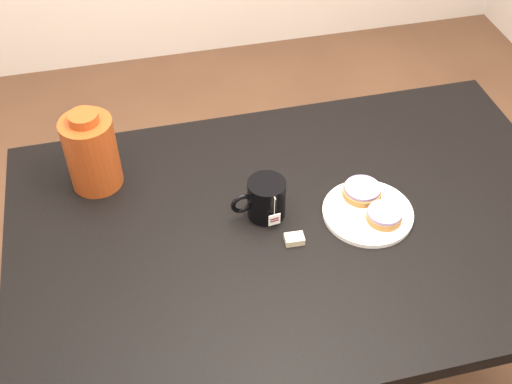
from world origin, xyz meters
TOP-DOWN VIEW (x-y plane):
  - ground_plane at (0.00, 0.00)m, footprint 4.00×4.00m
  - table at (0.00, 0.00)m, footprint 1.40×0.90m
  - plate at (0.17, -0.01)m, footprint 0.22×0.22m
  - bagel_back at (0.17, 0.04)m, footprint 0.13×0.13m
  - bagel_front at (0.20, -0.05)m, footprint 0.10×0.10m
  - mug at (-0.07, 0.05)m, footprint 0.14×0.11m
  - teabag_pouch at (-0.03, -0.06)m, footprint 0.05×0.03m
  - bagel_package at (-0.47, 0.26)m, footprint 0.16×0.16m

SIDE VIEW (x-z plane):
  - ground_plane at x=0.00m, z-range 0.00..0.00m
  - table at x=0.00m, z-range 0.29..1.04m
  - plate at x=0.17m, z-range 0.75..0.77m
  - teabag_pouch at x=-0.03m, z-range 0.75..0.77m
  - bagel_back at x=0.17m, z-range 0.76..0.79m
  - bagel_front at x=0.20m, z-range 0.76..0.79m
  - mug at x=-0.07m, z-range 0.75..0.85m
  - bagel_package at x=-0.47m, z-range 0.74..0.96m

